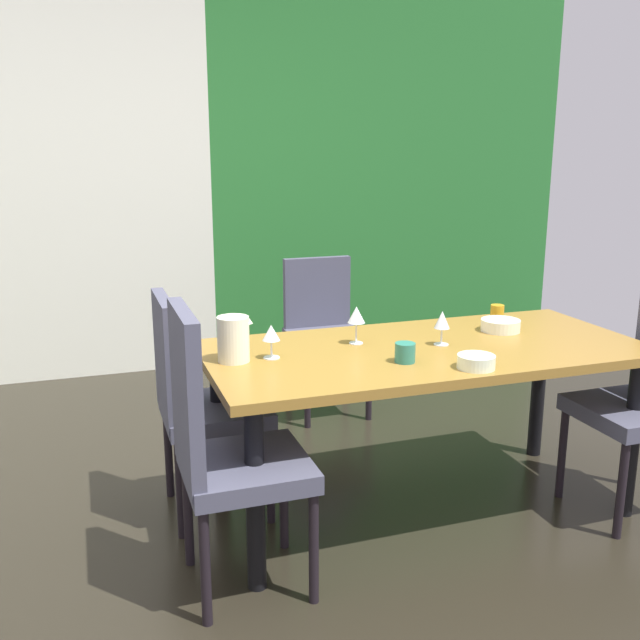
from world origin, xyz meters
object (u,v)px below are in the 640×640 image
(wine_glass_south, at_px, (442,321))
(serving_bowl_east, at_px, (476,362))
(chair_left_near, at_px, (221,442))
(wine_glass_west, at_px, (356,316))
(pitcher_left, at_px, (234,339))
(chair_head_far, at_px, (324,325))
(cup_north, at_px, (497,313))
(wine_glass_rear, at_px, (272,334))
(dining_table, at_px, (425,366))
(serving_bowl_right, at_px, (500,325))
(chair_left_far, at_px, (196,395))
(cup_near_window, at_px, (405,353))

(wine_glass_south, bearing_deg, serving_bowl_east, -95.37)
(chair_left_near, distance_m, wine_glass_west, 0.86)
(wine_glass_west, relative_size, pitcher_left, 0.90)
(wine_glass_west, height_order, pitcher_left, pitcher_left)
(chair_head_far, bearing_deg, wine_glass_south, 93.15)
(chair_left_near, bearing_deg, cup_north, 112.00)
(wine_glass_rear, xyz_separation_m, serving_bowl_east, (0.70, -0.38, -0.07))
(dining_table, relative_size, serving_bowl_right, 10.45)
(wine_glass_south, bearing_deg, serving_bowl_right, 18.25)
(chair_left_near, bearing_deg, serving_bowl_east, 87.80)
(wine_glass_rear, height_order, wine_glass_south, wine_glass_south)
(chair_left_far, bearing_deg, cup_near_window, 58.39)
(dining_table, xyz_separation_m, wine_glass_west, (-0.26, 0.14, 0.21))
(chair_left_far, xyz_separation_m, serving_bowl_east, (0.98, -0.62, 0.23))
(chair_head_far, relative_size, cup_north, 11.90)
(chair_left_near, height_order, serving_bowl_right, chair_left_near)
(chair_left_near, bearing_deg, pitcher_left, 159.83)
(pitcher_left, bearing_deg, wine_glass_west, 8.70)
(serving_bowl_right, height_order, pitcher_left, pitcher_left)
(cup_north, distance_m, cup_near_window, 0.86)
(chair_head_far, xyz_separation_m, pitcher_left, (-0.81, -1.27, 0.32))
(wine_glass_south, height_order, cup_north, wine_glass_south)
(wine_glass_west, relative_size, serving_bowl_east, 1.12)
(wine_glass_rear, bearing_deg, serving_bowl_right, 3.97)
(chair_left_far, distance_m, serving_bowl_east, 1.18)
(chair_head_far, bearing_deg, cup_north, 117.69)
(cup_near_window, bearing_deg, dining_table, 43.70)
(wine_glass_rear, xyz_separation_m, cup_north, (1.20, 0.25, -0.06))
(chair_left_far, xyz_separation_m, chair_left_near, (-0.01, -0.59, 0.03))
(chair_head_far, xyz_separation_m, cup_north, (0.54, -1.02, 0.27))
(dining_table, height_order, serving_bowl_right, serving_bowl_right)
(dining_table, bearing_deg, chair_left_far, 162.56)
(cup_north, bearing_deg, wine_glass_rear, -167.99)
(dining_table, height_order, wine_glass_west, wine_glass_west)
(chair_left_near, relative_size, wine_glass_south, 7.16)
(dining_table, xyz_separation_m, serving_bowl_right, (0.44, 0.13, 0.11))
(wine_glass_west, bearing_deg, wine_glass_south, -22.24)
(cup_near_window, bearing_deg, pitcher_left, 160.08)
(chair_left_far, height_order, serving_bowl_east, chair_left_far)
(wine_glass_west, xyz_separation_m, pitcher_left, (-0.55, -0.08, -0.03))
(wine_glass_west, bearing_deg, chair_left_far, 167.34)
(serving_bowl_right, height_order, cup_near_window, cup_near_window)
(chair_head_far, xyz_separation_m, cup_near_window, (-0.18, -1.50, 0.27))
(chair_left_far, bearing_deg, wine_glass_rear, 48.75)
(wine_glass_west, distance_m, cup_north, 0.82)
(wine_glass_west, bearing_deg, pitcher_left, -171.30)
(chair_left_far, relative_size, wine_glass_south, 6.64)
(wine_glass_west, xyz_separation_m, cup_near_window, (0.08, -0.31, -0.08))
(dining_table, bearing_deg, chair_left_near, -162.68)
(chair_head_far, bearing_deg, serving_bowl_east, 91.42)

